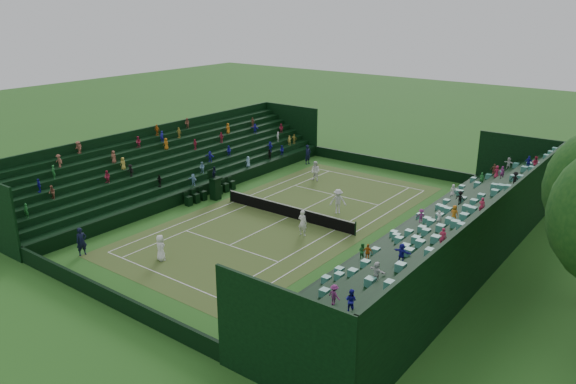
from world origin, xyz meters
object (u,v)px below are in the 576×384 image
object	(u,v)px
player_near_west	(160,248)
player_far_east	(338,201)
tennis_net	(288,211)
umpire_chair	(215,185)
player_far_west	(316,171)
player_near_east	(303,223)

from	to	relation	value
player_near_west	player_far_east	bearing A→B (deg)	-85.35
tennis_net	umpire_chair	bearing A→B (deg)	-177.57
tennis_net	player_far_west	distance (m)	9.32
tennis_net	player_far_east	distance (m)	3.91
umpire_chair	player_far_east	distance (m)	10.19
tennis_net	umpire_chair	size ratio (longest dim) A/B	4.25
tennis_net	player_near_west	bearing A→B (deg)	-100.10
umpire_chair	player_far_east	bearing A→B (deg)	18.98
player_near_west	player_far_east	size ratio (longest dim) A/B	0.88
player_near_east	player_near_west	bearing A→B (deg)	56.88
player_far_east	player_near_west	bearing A→B (deg)	-141.85
player_near_west	player_near_east	size ratio (longest dim) A/B	0.91
tennis_net	player_near_west	distance (m)	10.74
player_far_west	player_far_east	distance (m)	8.18
tennis_net	umpire_chair	world-z (taller)	umpire_chair
player_far_east	player_near_east	bearing A→B (deg)	-120.01
tennis_net	player_far_west	xyz separation A→B (m)	(-3.46, 8.65, 0.37)
umpire_chair	player_far_east	world-z (taller)	umpire_chair
tennis_net	player_near_east	size ratio (longest dim) A/B	6.31
player_far_east	umpire_chair	bearing A→B (deg)	164.88
player_near_west	player_near_east	bearing A→B (deg)	-96.60
player_near_west	player_near_east	xyz separation A→B (m)	(4.71, 8.49, 0.08)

